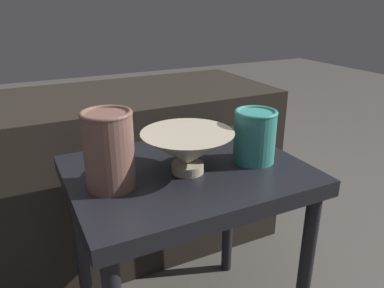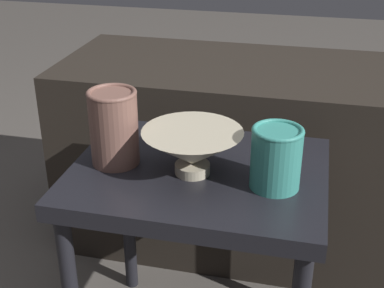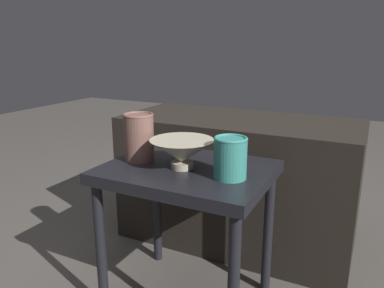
# 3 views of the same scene
# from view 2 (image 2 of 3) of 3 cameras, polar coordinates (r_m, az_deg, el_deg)

# --- Properties ---
(table) EXTENTS (0.56, 0.44, 0.53)m
(table) POSITION_cam_2_polar(r_m,az_deg,el_deg) (1.23, 0.68, -5.68)
(table) COLOR black
(table) RESTS_ON ground_plane
(couch_backdrop) EXTENTS (1.08, 0.50, 0.61)m
(couch_backdrop) POSITION_cam_2_polar(r_m,az_deg,el_deg) (1.75, 4.45, -1.13)
(couch_backdrop) COLOR black
(couch_backdrop) RESTS_ON ground_plane
(bowl) EXTENTS (0.22, 0.22, 0.10)m
(bowl) POSITION_cam_2_polar(r_m,az_deg,el_deg) (1.14, 0.05, -0.49)
(bowl) COLOR #B2A88E
(bowl) RESTS_ON table
(vase_textured_left) EXTENTS (0.11, 0.11, 0.17)m
(vase_textured_left) POSITION_cam_2_polar(r_m,az_deg,el_deg) (1.19, -8.34, 1.87)
(vase_textured_left) COLOR brown
(vase_textured_left) RESTS_ON table
(vase_colorful_right) EXTENTS (0.11, 0.11, 0.13)m
(vase_colorful_right) POSITION_cam_2_polar(r_m,az_deg,el_deg) (1.10, 8.96, -1.36)
(vase_colorful_right) COLOR teal
(vase_colorful_right) RESTS_ON table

